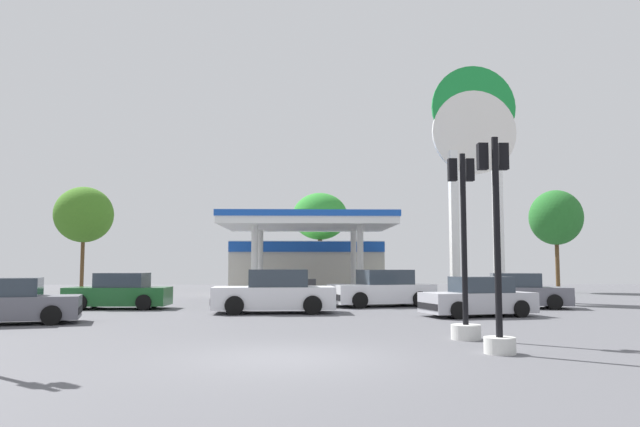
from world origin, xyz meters
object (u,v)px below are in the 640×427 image
(car_2, at_px, (119,293))
(traffic_signal_2, at_px, (464,276))
(tree_0, at_px, (84,215))
(station_pole_sign, at_px, (475,149))
(car_4, at_px, (518,292))
(traffic_signal_0, at_px, (497,270))
(car_0, at_px, (274,293))
(tree_2, at_px, (556,218))
(car_3, at_px, (11,303))
(car_1, at_px, (478,298))
(tree_1, at_px, (320,217))
(car_6, at_px, (382,290))

(car_2, relative_size, traffic_signal_2, 0.91)
(traffic_signal_2, xyz_separation_m, tree_0, (-19.46, 27.66, 3.81))
(station_pole_sign, bearing_deg, traffic_signal_2, -107.28)
(car_4, relative_size, traffic_signal_2, 0.95)
(station_pole_sign, relative_size, traffic_signal_2, 2.65)
(traffic_signal_0, bearing_deg, car_2, 131.99)
(station_pole_sign, bearing_deg, car_0, -143.39)
(car_4, relative_size, traffic_signal_0, 0.97)
(traffic_signal_2, bearing_deg, tree_0, 125.13)
(car_0, height_order, tree_2, tree_2)
(traffic_signal_0, height_order, tree_2, tree_2)
(car_3, xyz_separation_m, tree_2, (26.18, 20.96, 4.37))
(tree_2, bearing_deg, car_3, -141.32)
(car_2, xyz_separation_m, car_3, (-1.37, -6.50, -0.03))
(car_0, relative_size, tree_2, 0.69)
(car_1, bearing_deg, traffic_signal_0, -103.77)
(car_0, distance_m, car_3, 9.00)
(traffic_signal_0, distance_m, tree_0, 36.02)
(car_4, xyz_separation_m, traffic_signal_0, (-5.15, -13.13, 1.05))
(station_pole_sign, xyz_separation_m, tree_1, (-7.78, 10.21, -2.72))
(car_1, relative_size, traffic_signal_2, 0.91)
(tree_2, bearing_deg, tree_1, 176.98)
(traffic_signal_0, xyz_separation_m, tree_0, (-19.52, 30.06, 3.63))
(car_0, bearing_deg, station_pole_sign, 36.61)
(car_6, xyz_separation_m, traffic_signal_2, (0.50, -11.89, 0.81))
(car_6, bearing_deg, car_1, -62.53)
(tree_0, bearing_deg, tree_1, -5.76)
(tree_1, bearing_deg, traffic_signal_0, -84.11)
(station_pole_sign, height_order, tree_0, station_pole_sign)
(car_2, bearing_deg, car_1, -16.34)
(car_1, xyz_separation_m, traffic_signal_0, (-2.20, -8.99, 1.08))
(car_2, height_order, car_3, car_2)
(car_3, relative_size, tree_2, 0.62)
(car_2, distance_m, car_6, 11.30)
(car_6, bearing_deg, tree_2, 44.31)
(car_3, xyz_separation_m, traffic_signal_2, (13.10, -4.19, 0.90))
(car_1, relative_size, car_6, 0.87)
(car_2, bearing_deg, traffic_signal_0, -48.01)
(car_1, distance_m, car_2, 14.58)
(tree_2, bearing_deg, traffic_signal_0, -115.31)
(tree_0, height_order, tree_1, tree_0)
(car_6, height_order, tree_1, tree_1)
(car_6, distance_m, traffic_signal_2, 11.93)
(car_4, height_order, tree_2, tree_2)
(station_pole_sign, xyz_separation_m, car_4, (0.30, -5.04, -7.17))
(station_pole_sign, bearing_deg, tree_0, 154.01)
(car_4, distance_m, tree_1, 17.82)
(station_pole_sign, distance_m, car_0, 14.36)
(station_pole_sign, bearing_deg, tree_1, 127.33)
(car_3, distance_m, car_4, 19.44)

